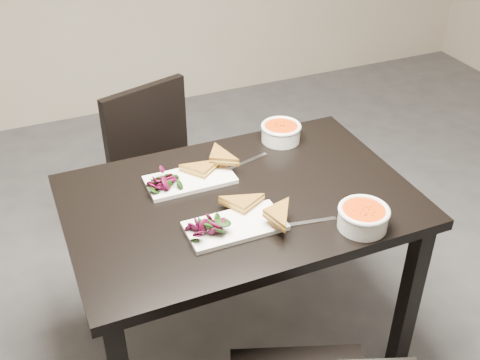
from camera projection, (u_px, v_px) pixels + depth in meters
The scene contains 13 objects.
ground at pixel (346, 347), 2.45m from camera, with size 5.00×5.00×0.00m, color #47474C.
table at pixel (240, 219), 2.11m from camera, with size 1.20×0.80×0.75m.
chair_far at pixel (163, 168), 2.70m from camera, with size 0.53×0.53×0.85m.
plate_near at pixel (235, 226), 1.91m from camera, with size 0.32×0.16×0.02m, color white.
sandwich_near at pixel (252, 210), 1.92m from camera, with size 0.16×0.12×0.05m, color #AF7624, non-canonical shape.
salad_near at pixel (206, 226), 1.86m from camera, with size 0.10×0.09×0.04m, color black, non-canonical shape.
soup_bowl_near at pixel (363, 216), 1.89m from camera, with size 0.17×0.17×0.07m.
cutlery_near at pixel (310, 222), 1.93m from camera, with size 0.18×0.02×0.00m, color silver.
plate_far at pixel (190, 180), 2.13m from camera, with size 0.32×0.16×0.02m, color white.
sandwich_far at pixel (208, 170), 2.12m from camera, with size 0.16×0.12×0.05m, color #AF7624, non-canonical shape.
salad_far at pixel (163, 179), 2.08m from camera, with size 0.10×0.09×0.04m, color black, non-canonical shape.
soup_bowl_far at pixel (281, 132), 2.36m from camera, with size 0.16×0.16×0.07m.
cutlery_far at pixel (248, 161), 2.25m from camera, with size 0.18×0.02×0.00m, color silver.
Camera 1 is at (-1.05, -1.34, 1.95)m, focal length 44.13 mm.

